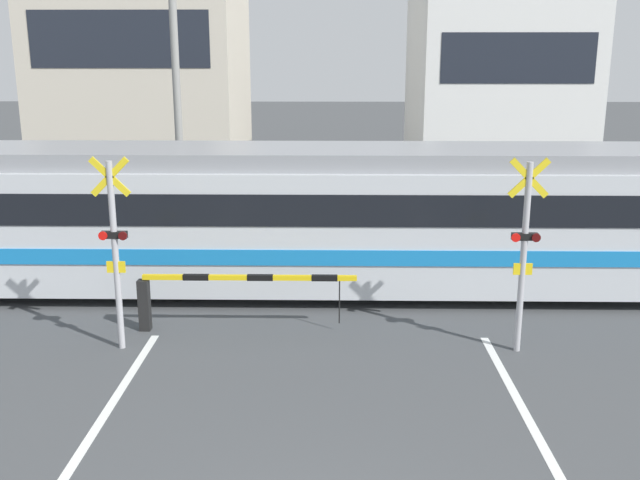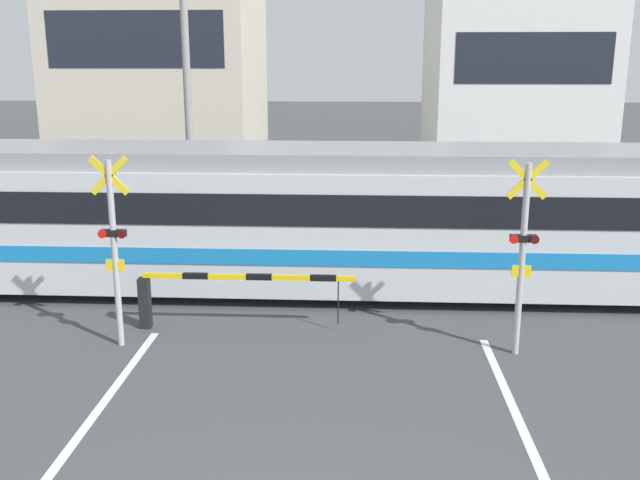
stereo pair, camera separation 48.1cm
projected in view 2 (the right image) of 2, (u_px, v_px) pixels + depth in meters
The scene contains 11 objects.
rail_track_near at pixel (323, 297), 15.14m from camera, with size 50.00×0.10×0.08m.
rail_track_far at pixel (326, 277), 16.53m from camera, with size 50.00×0.10×0.08m.
commuter_train at pixel (201, 213), 15.57m from camera, with size 20.62×2.96×3.14m.
crossing_barrier_near at pixel (204, 289), 13.30m from camera, with size 4.07×0.20×1.09m.
crossing_barrier_far at pixel (412, 224), 18.53m from camera, with size 4.07×0.20×1.09m.
crossing_signal_left at pixel (114, 243), 12.27m from camera, with size 0.68×0.15×3.40m.
crossing_signal_right at pixel (523, 249), 11.90m from camera, with size 0.68×0.15×3.40m.
pedestrian at pixel (374, 198), 20.82m from camera, with size 0.38×0.23×1.74m.
building_left_of_street at pixel (162, 54), 29.85m from camera, with size 7.89×7.32×10.26m.
building_right_of_street at pixel (512, 69), 29.24m from camera, with size 6.70×7.32×9.04m.
utility_pole_streetside at pixel (188, 94), 20.49m from camera, with size 0.22×0.22×7.96m.
Camera 2 is at (0.71, -5.36, 4.97)m, focal length 40.00 mm.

